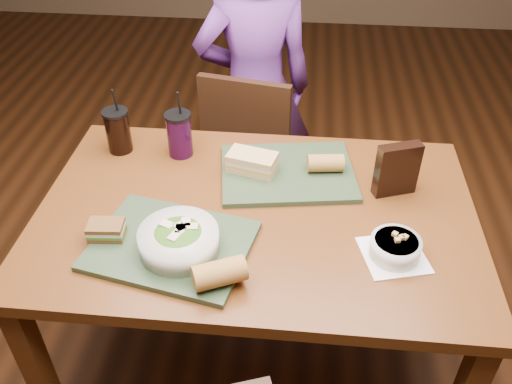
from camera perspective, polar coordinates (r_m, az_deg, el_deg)
ground at (r=2.17m, az=0.00°, el=-17.27°), size 6.00×6.00×0.00m
dining_table at (r=1.67m, az=0.00°, el=-4.33°), size 1.30×0.85×0.75m
chair_far at (r=2.35m, az=-0.90°, el=4.35°), size 0.43×0.44×0.86m
diner at (r=2.35m, az=-0.11°, el=10.51°), size 0.57×0.45×1.38m
tray_near at (r=1.50m, az=-8.91°, el=-5.60°), size 0.48×0.40×0.02m
tray_far at (r=1.75m, az=3.35°, el=2.04°), size 0.46×0.38×0.02m
salad_bowl at (r=1.45m, az=-8.14°, el=-4.93°), size 0.21×0.21×0.07m
soup_bowl at (r=1.49m, az=14.44°, el=-5.68°), size 0.20×0.20×0.07m
sandwich_near at (r=1.54m, az=-15.48°, el=-3.85°), size 0.10×0.07×0.05m
sandwich_far at (r=1.72m, az=-0.40°, el=3.16°), size 0.17×0.12×0.06m
baguette_near at (r=1.36m, az=-3.87°, el=-8.53°), size 0.15×0.12×0.07m
baguette_far at (r=1.73m, az=7.33°, el=3.04°), size 0.12×0.07×0.06m
cup_cola at (r=1.88m, az=-14.33°, el=6.29°), size 0.09×0.09×0.23m
cup_berry at (r=1.82m, az=-8.07°, el=6.06°), size 0.09×0.09×0.24m
chip_bag at (r=1.68m, az=14.61°, el=2.30°), size 0.14×0.08×0.17m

